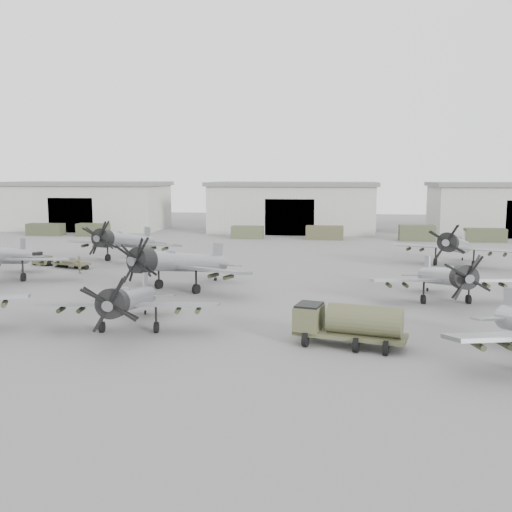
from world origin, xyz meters
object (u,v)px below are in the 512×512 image
(aircraft_mid_1, at_px, (176,263))
(aircraft_mid_2, at_px, (447,277))
(aircraft_far_0, at_px, (122,241))
(tug_trailer, at_px, (53,261))
(fuel_tanker, at_px, (349,322))
(aircraft_mid_0, at_px, (0,256))
(aircraft_near_1, at_px, (128,300))
(aircraft_far_1, at_px, (455,245))
(ground_crew, at_px, (80,265))

(aircraft_mid_1, height_order, aircraft_mid_2, aircraft_mid_1)
(aircraft_mid_1, relative_size, aircraft_mid_2, 1.14)
(aircraft_far_0, relative_size, tug_trailer, 1.84)
(aircraft_mid_1, height_order, fuel_tanker, aircraft_mid_1)
(aircraft_mid_2, height_order, tug_trailer, aircraft_mid_2)
(aircraft_mid_2, relative_size, aircraft_far_0, 0.86)
(aircraft_mid_0, bearing_deg, aircraft_mid_1, -17.39)
(aircraft_mid_0, xyz_separation_m, fuel_tanker, (31.69, -16.14, -0.99))
(aircraft_near_1, height_order, aircraft_far_0, aircraft_far_0)
(aircraft_mid_2, xyz_separation_m, fuel_tanker, (-7.83, -12.08, -0.69))
(aircraft_mid_2, distance_m, fuel_tanker, 14.42)
(aircraft_near_1, xyz_separation_m, tug_trailer, (-17.56, 24.44, -1.53))
(fuel_tanker, bearing_deg, aircraft_far_1, 81.60)
(aircraft_far_1, bearing_deg, aircraft_mid_1, -126.23)
(fuel_tanker, bearing_deg, tug_trailer, 154.03)
(aircraft_near_1, distance_m, tug_trailer, 30.13)
(fuel_tanker, bearing_deg, aircraft_mid_2, 70.17)
(aircraft_mid_1, bearing_deg, aircraft_mid_0, -162.94)
(aircraft_far_0, bearing_deg, aircraft_near_1, -59.70)
(aircraft_far_1, bearing_deg, aircraft_mid_0, -140.23)
(aircraft_mid_1, bearing_deg, aircraft_near_1, -63.55)
(aircraft_mid_0, xyz_separation_m, tug_trailer, (0.43, 9.25, -1.86))
(aircraft_mid_2, bearing_deg, aircraft_far_0, 144.45)
(aircraft_near_1, relative_size, aircraft_far_0, 0.85)
(fuel_tanker, bearing_deg, aircraft_near_1, -170.88)
(aircraft_mid_2, bearing_deg, ground_crew, 156.97)
(aircraft_mid_0, distance_m, aircraft_mid_2, 39.73)
(aircraft_mid_2, distance_m, tug_trailer, 41.32)
(aircraft_near_1, distance_m, ground_crew, 24.22)
(aircraft_near_1, height_order, fuel_tanker, aircraft_near_1)
(aircraft_mid_2, bearing_deg, aircraft_mid_0, 166.59)
(aircraft_near_1, xyz_separation_m, fuel_tanker, (13.69, -0.96, -0.66))
(aircraft_far_1, xyz_separation_m, tug_trailer, (-43.40, -5.40, -1.84))
(aircraft_mid_1, bearing_deg, aircraft_mid_2, 19.08)
(fuel_tanker, height_order, ground_crew, fuel_tanker)
(aircraft_far_0, bearing_deg, aircraft_mid_0, -108.35)
(aircraft_mid_0, bearing_deg, aircraft_mid_2, -16.26)
(aircraft_mid_2, xyz_separation_m, aircraft_far_1, (4.31, 18.71, 0.28))
(aircraft_far_0, height_order, ground_crew, aircraft_far_0)
(aircraft_far_0, relative_size, fuel_tanker, 2.02)
(aircraft_mid_1, bearing_deg, ground_crew, 172.15)
(aircraft_mid_0, xyz_separation_m, aircraft_far_0, (6.87, 13.30, 0.05))
(aircraft_near_1, height_order, aircraft_far_1, aircraft_far_1)
(aircraft_mid_1, xyz_separation_m, aircraft_mid_2, (22.07, -1.92, -0.37))
(fuel_tanker, bearing_deg, aircraft_far_0, 143.25)
(aircraft_near_1, height_order, tug_trailer, aircraft_near_1)
(aircraft_far_0, relative_size, ground_crew, 7.63)
(aircraft_mid_0, bearing_deg, ground_crew, 35.14)
(aircraft_mid_1, distance_m, tug_trailer, 20.57)
(aircraft_near_1, bearing_deg, aircraft_far_1, 42.74)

